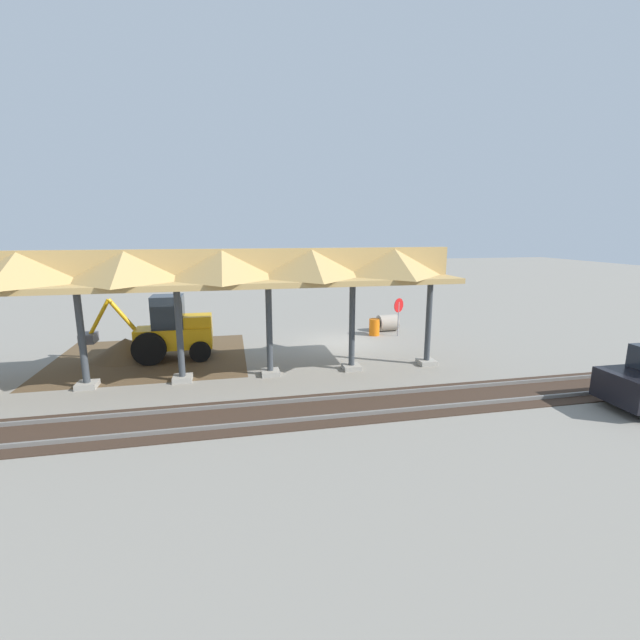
{
  "coord_description": "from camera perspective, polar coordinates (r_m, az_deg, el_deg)",
  "views": [
    {
      "loc": [
        5.29,
        20.09,
        5.55
      ],
      "look_at": [
        1.38,
        1.68,
        1.6
      ],
      "focal_mm": 24.0,
      "sensor_mm": 36.0,
      "label": 1
    }
  ],
  "objects": [
    {
      "name": "rail_tracks",
      "position": [
        14.49,
        10.59,
        -10.74
      ],
      "size": [
        60.0,
        2.58,
        0.15
      ],
      "color": "slate",
      "rests_on": "ground"
    },
    {
      "name": "platform_canopy",
      "position": [
        16.16,
        -18.76,
        6.32
      ],
      "size": [
        20.96,
        3.2,
        4.9
      ],
      "color": "#9E998E",
      "rests_on": "ground"
    },
    {
      "name": "backhoe",
      "position": [
        19.69,
        -19.31,
        -1.4
      ],
      "size": [
        5.35,
        1.74,
        2.82
      ],
      "color": "orange",
      "rests_on": "ground"
    },
    {
      "name": "dirt_work_zone",
      "position": [
        20.5,
        -21.56,
        -4.7
      ],
      "size": [
        8.19,
        7.0,
        0.01
      ],
      "primitive_type": "cube",
      "color": "brown",
      "rests_on": "ground"
    },
    {
      "name": "stop_sign",
      "position": [
        23.03,
        10.44,
        1.43
      ],
      "size": [
        0.67,
        0.42,
        2.05
      ],
      "color": "gray",
      "rests_on": "ground"
    },
    {
      "name": "dirt_mound",
      "position": [
        21.06,
        -24.35,
        -4.51
      ],
      "size": [
        5.95,
        5.95,
        1.72
      ],
      "primitive_type": "cone",
      "color": "brown",
      "rests_on": "ground"
    },
    {
      "name": "traffic_barrel",
      "position": [
        23.19,
        7.25,
        -0.94
      ],
      "size": [
        0.56,
        0.56,
        0.9
      ],
      "primitive_type": "cylinder",
      "color": "orange",
      "rests_on": "ground"
    },
    {
      "name": "concrete_pipe",
      "position": [
        24.34,
        8.97,
        -0.37
      ],
      "size": [
        1.14,
        1.0,
        0.91
      ],
      "color": "#9E9384",
      "rests_on": "ground"
    },
    {
      "name": "ground_plane",
      "position": [
        21.5,
        2.68,
        -3.12
      ],
      "size": [
        120.0,
        120.0,
        0.0
      ],
      "primitive_type": "plane",
      "color": "gray"
    }
  ]
}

